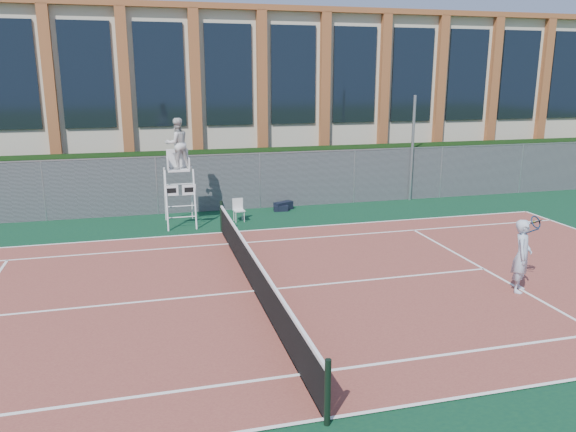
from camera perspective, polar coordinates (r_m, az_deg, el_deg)
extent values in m
plane|color=#233814|center=(13.95, -3.42, -7.72)|extent=(120.00, 120.00, 0.00)
cube|color=#0B3221|center=(14.86, -4.19, -6.31)|extent=(36.00, 20.00, 0.01)
cube|color=brown|center=(13.94, -3.42, -7.65)|extent=(23.77, 10.97, 0.02)
cylinder|color=black|center=(8.83, 4.04, -17.48)|extent=(0.10, 0.10, 1.10)
cylinder|color=black|center=(19.05, -6.76, -0.08)|extent=(0.10, 0.10, 1.10)
cube|color=black|center=(13.78, -3.45, -5.95)|extent=(0.03, 11.00, 0.86)
cube|color=white|center=(13.63, -3.48, -4.15)|extent=(0.06, 11.20, 0.07)
cube|color=black|center=(23.21, -8.34, 3.80)|extent=(40.00, 1.40, 2.20)
cube|color=beige|center=(30.84, -10.27, 11.66)|extent=(44.00, 10.00, 8.00)
cube|color=#96522B|center=(30.95, -10.62, 19.25)|extent=(45.00, 10.60, 0.25)
cylinder|color=#9EA0A5|center=(24.26, 12.51, 6.70)|extent=(0.12, 0.12, 4.41)
cylinder|color=white|center=(19.64, -12.22, 1.47)|extent=(0.06, 0.57, 2.08)
cylinder|color=white|center=(19.70, -9.43, 1.63)|extent=(0.06, 0.57, 2.08)
cylinder|color=white|center=(20.69, -12.36, 2.09)|extent=(0.06, 0.57, 2.08)
cylinder|color=white|center=(20.74, -9.72, 2.24)|extent=(0.06, 0.57, 2.08)
cube|color=white|center=(20.01, -11.06, 4.63)|extent=(0.75, 0.64, 0.06)
cube|color=white|center=(20.25, -11.17, 5.80)|extent=(0.75, 0.05, 0.64)
cube|color=white|center=(19.68, -11.76, 2.55)|extent=(0.47, 0.03, 0.36)
cube|color=white|center=(19.72, -10.03, 2.65)|extent=(0.47, 0.03, 0.36)
imported|color=silver|center=(19.94, -11.20, 7.23)|extent=(1.03, 0.92, 1.76)
cube|color=silver|center=(20.46, -5.01, 0.55)|extent=(0.41, 0.41, 0.04)
cube|color=silver|center=(20.57, -5.14, 1.26)|extent=(0.39, 0.07, 0.41)
cylinder|color=silver|center=(20.32, -5.32, -0.15)|extent=(0.03, 0.03, 0.39)
cylinder|color=silver|center=(20.40, -4.47, -0.08)|extent=(0.03, 0.03, 0.39)
cylinder|color=silver|center=(20.62, -5.52, 0.05)|extent=(0.03, 0.03, 0.39)
cylinder|color=silver|center=(20.69, -4.68, 0.11)|extent=(0.03, 0.03, 0.39)
cube|color=black|center=(22.19, -0.47, 1.04)|extent=(0.83, 0.60, 0.33)
cube|color=black|center=(21.99, -0.73, 0.78)|extent=(0.58, 0.29, 0.22)
imported|color=silver|center=(14.75, 22.68, -3.76)|extent=(0.76, 0.78, 1.80)
torus|color=#122945|center=(15.03, 23.87, -0.56)|extent=(0.38, 0.30, 0.30)
sphere|color=#CCE533|center=(15.24, 23.73, -0.55)|extent=(0.07, 0.07, 0.07)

